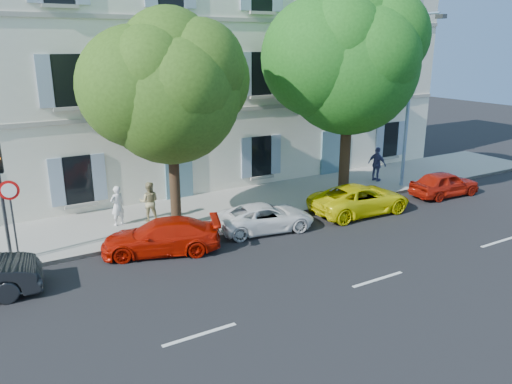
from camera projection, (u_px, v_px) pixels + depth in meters
ground at (302, 238)px, 18.69m from camera, size 90.00×90.00×0.00m
sidewalk at (244, 204)px, 22.34m from camera, size 36.00×4.50×0.15m
kerb at (270, 218)px, 20.55m from camera, size 36.00×0.16×0.16m
building at (189, 63)px, 25.38m from camera, size 28.00×7.00×12.00m
car_red_coupe at (161, 237)px, 17.22m from camera, size 4.38×2.93×1.18m
car_white_coupe at (266, 217)px, 19.29m from camera, size 4.05×2.35×1.06m
car_yellow_supercar at (360, 199)px, 21.24m from camera, size 4.57×2.25×1.25m
car_red_hatchback at (445, 184)px, 23.61m from camera, size 3.62×1.62×1.21m
tree_left at (170, 94)px, 17.99m from camera, size 5.08×5.08×7.88m
tree_right at (350, 66)px, 21.53m from camera, size 5.97×5.97×9.20m
road_sign at (11, 204)px, 15.79m from camera, size 0.62×0.19×2.73m
street_lamp at (412, 92)px, 23.57m from camera, size 0.31×1.74×8.16m
pedestrian_a at (117, 206)px, 19.37m from camera, size 0.66×0.53×1.58m
pedestrian_b at (149, 202)px, 19.80m from camera, size 0.96×0.88×1.61m
pedestrian_c at (377, 164)px, 25.58m from camera, size 0.65×1.10×1.76m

